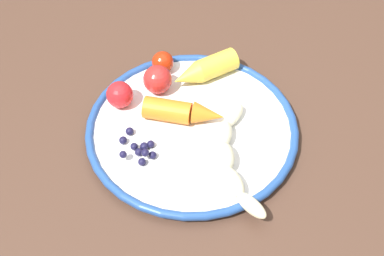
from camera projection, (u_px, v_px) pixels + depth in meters
The scene contains 9 objects.
dining_table at pixel (195, 145), 0.90m from camera, with size 1.17×1.00×0.77m.
plate at pixel (192, 129), 0.80m from camera, with size 0.31×0.31×0.02m.
banana at pixel (230, 157), 0.75m from camera, with size 0.11×0.19×0.03m.
carrot_orange at pixel (183, 112), 0.79m from camera, with size 0.11×0.10×0.03m.
carrot_yellow at pixel (204, 70), 0.85m from camera, with size 0.11×0.04×0.03m.
blueberry_pile at pixel (139, 148), 0.76m from camera, with size 0.05×0.06×0.02m.
tomato_near at pixel (158, 79), 0.83m from camera, with size 0.04×0.04×0.04m, color red.
tomato_mid at pixel (163, 62), 0.86m from camera, with size 0.03×0.03×0.03m, color red.
tomato_far at pixel (120, 95), 0.81m from camera, with size 0.04×0.04×0.04m, color red.
Camera 1 is at (0.28, 0.48, 1.39)m, focal length 51.93 mm.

